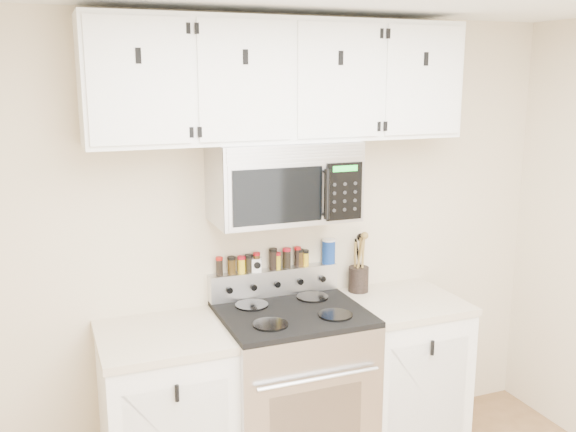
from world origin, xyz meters
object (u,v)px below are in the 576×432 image
object	(u,v)px
range	(292,390)
salt_canister	(329,251)
microwave	(284,181)
utensil_crock	(359,277)

from	to	relation	value
range	salt_canister	bearing A→B (deg)	39.70
microwave	salt_canister	bearing A→B (deg)	24.61
range	salt_canister	size ratio (longest dim) A/B	7.64
range	utensil_crock	size ratio (longest dim) A/B	3.16
utensil_crock	salt_canister	size ratio (longest dim) A/B	2.42
utensil_crock	range	bearing A→B (deg)	-155.73
microwave	utensil_crock	xyz separation A→B (m)	(0.51, 0.11, -0.62)
range	utensil_crock	world-z (taller)	utensil_crock
range	microwave	world-z (taller)	microwave
utensil_crock	microwave	bearing A→B (deg)	-168.42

